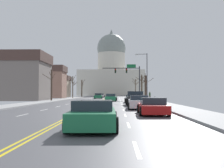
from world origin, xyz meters
name	(u,v)px	position (x,y,z in m)	size (l,w,h in m)	color
ground	(99,102)	(0.00, 0.00, 0.02)	(20.00, 180.00, 0.20)	#4B4B50
signal_gantry	(129,74)	(5.45, 12.53, 5.32)	(7.91, 0.41, 7.29)	#28282D
street_lamp_right	(146,73)	(7.94, 3.95, 5.02)	(2.13, 0.24, 8.32)	#333338
capitol_building	(111,73)	(0.00, 83.01, 10.86)	(30.32, 22.63, 32.25)	beige
sedan_near_00	(111,97)	(1.67, 9.43, 0.56)	(2.07, 4.27, 1.20)	#6B6056
sedan_near_01	(111,98)	(1.85, 3.50, 0.61)	(2.14, 4.61, 1.29)	#1E7247
sedan_near_02	(131,99)	(5.04, -3.24, 0.57)	(2.03, 4.70, 1.18)	silver
pickup_truck_near_03	(135,99)	(5.14, -10.48, 0.75)	(2.28, 5.38, 1.67)	black
sedan_near_04	(139,102)	(4.96, -17.29, 0.60)	(2.11, 4.56, 1.27)	silver
sedan_near_05	(153,106)	(5.44, -23.45, 0.56)	(2.10, 4.65, 1.18)	#B71414
sedan_near_06	(93,115)	(1.94, -30.61, 0.57)	(2.16, 4.42, 1.22)	#1E7247
sedan_oncoming_00	(98,96)	(-1.71, 21.14, 0.61)	(2.03, 4.65, 1.30)	#1E7247
sedan_oncoming_01	(101,96)	(-1.87, 33.75, 0.56)	(2.06, 4.48, 1.18)	silver
flank_building_00	(54,86)	(-17.37, 40.42, 3.44)	(10.00, 7.07, 6.78)	tan
flank_building_01	(42,82)	(-17.37, 27.03, 4.36)	(12.67, 6.61, 8.61)	#8C6656
flank_building_02	(11,76)	(-17.35, 7.07, 4.57)	(13.84, 9.08, 9.01)	slate
bare_tree_00	(135,87)	(8.91, 43.71, 3.34)	(2.28, 2.36, 6.03)	brown
bare_tree_01	(82,88)	(-8.54, 41.16, 2.96)	(1.36, 2.06, 5.63)	brown
bare_tree_02	(146,87)	(7.88, 3.48, 2.43)	(2.36, 1.79, 4.72)	#423328
bare_tree_03	(73,86)	(-8.26, 22.67, 3.16)	(2.66, 2.00, 5.63)	#4C3D2D
bare_tree_04	(142,86)	(8.83, 20.92, 3.08)	(2.29, 2.68, 5.92)	#4C3D2D
bare_tree_05	(51,84)	(-8.50, 2.75, 2.99)	(2.09, 1.89, 5.91)	#423328
pedestrian_00	(150,95)	(9.09, 7.39, 1.00)	(0.35, 0.34, 1.56)	#4C4238
bicycle_parked	(155,100)	(8.16, -5.62, 0.49)	(0.12, 1.77, 0.85)	black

